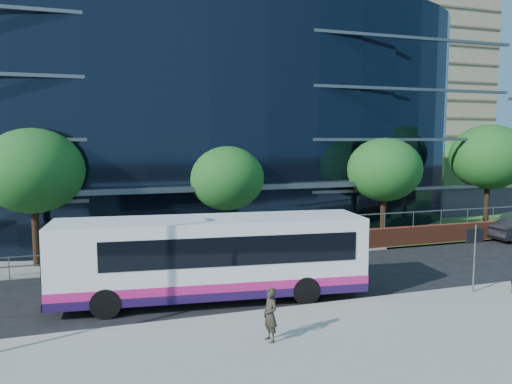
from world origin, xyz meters
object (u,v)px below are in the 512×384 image
object	(u,v)px
tree_dist_e	(364,154)
tree_dist_f	(454,154)
pedestrian_b	(270,315)
tree_far_d	(489,157)
street_sign	(475,244)
tree_far_b	(226,178)
city_bus	(214,257)
tree_far_c	(384,170)
tree_far_a	(33,171)

from	to	relation	value
tree_dist_e	tree_dist_f	distance (m)	16.13
tree_dist_f	pedestrian_b	xyz separation A→B (m)	(-45.17, -45.68, -3.22)
tree_far_d	tree_dist_e	world-z (taller)	tree_far_d
street_sign	tree_dist_e	bearing A→B (deg)	64.88
tree_far_d	tree_dist_f	bearing A→B (deg)	53.13
tree_far_b	tree_dist_e	distance (m)	40.74
pedestrian_b	city_bus	bearing A→B (deg)	175.94
tree_dist_e	tree_dist_f	bearing A→B (deg)	7.13
tree_far_c	tree_dist_f	world-z (taller)	tree_far_c
tree_far_a	tree_dist_e	world-z (taller)	tree_far_a
tree_far_c	pedestrian_b	xyz separation A→B (m)	(-12.17, -12.68, -3.54)
tree_far_b	tree_dist_e	xyz separation A→B (m)	(27.00, 30.50, 0.33)
pedestrian_b	street_sign	bearing A→B (deg)	91.27
city_bus	tree_far_b	bearing A→B (deg)	78.15
street_sign	city_bus	xyz separation A→B (m)	(-10.26, 2.80, -0.39)
tree_far_a	tree_far_d	world-z (taller)	tree_far_d
tree_far_a	tree_far_d	distance (m)	29.02
street_sign	tree_far_d	bearing A→B (deg)	45.22
street_sign	tree_far_d	size ratio (longest dim) A/B	0.38
street_sign	tree_dist_e	distance (m)	45.99
city_bus	tree_dist_e	bearing A→B (deg)	59.07
tree_dist_f	pedestrian_b	distance (m)	64.32
tree_far_a	tree_dist_e	bearing A→B (deg)	39.96
tree_dist_f	city_bus	xyz separation A→B (m)	(-45.76, -40.78, -2.45)
tree_far_c	city_bus	size ratio (longest dim) A/B	0.52
tree_far_a	tree_dist_e	xyz separation A→B (m)	(37.00, 31.00, -0.33)
tree_far_b	tree_far_d	distance (m)	19.03
street_sign	tree_far_a	xyz separation A→B (m)	(-17.50, 10.59, 2.71)
city_bus	tree_dist_f	bearing A→B (deg)	48.28
tree_dist_e	tree_far_c	bearing A→B (deg)	-118.74
tree_far_d	pedestrian_b	bearing A→B (deg)	-147.12
tree_far_d	street_sign	bearing A→B (deg)	-134.78
tree_far_c	city_bus	bearing A→B (deg)	-148.62
tree_far_a	tree_far_d	bearing A→B (deg)	1.97
tree_far_a	tree_dist_f	distance (m)	62.44
tree_dist_e	pedestrian_b	bearing A→B (deg)	-123.73
tree_far_c	tree_dist_e	size ratio (longest dim) A/B	1.00
tree_far_c	tree_dist_f	distance (m)	46.67
tree_far_c	city_bus	xyz separation A→B (m)	(-12.76, -7.78, -2.78)
tree_far_a	pedestrian_b	bearing A→B (deg)	-58.29
pedestrian_b	tree_dist_f	bearing A→B (deg)	124.37
city_bus	pedestrian_b	size ratio (longest dim) A/B	7.38
tree_far_a	tree_far_c	xyz separation A→B (m)	(20.00, 0.00, -0.33)
street_sign	tree_far_b	size ratio (longest dim) A/B	0.46
street_sign	tree_far_b	world-z (taller)	tree_far_b
tree_far_d	tree_dist_e	xyz separation A→B (m)	(8.00, 30.00, -0.65)
tree_dist_f	tree_far_a	bearing A→B (deg)	-148.09
tree_far_c	tree_far_a	bearing A→B (deg)	180.00
city_bus	tree_far_c	bearing A→B (deg)	37.95
tree_far_a	city_bus	bearing A→B (deg)	-47.06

